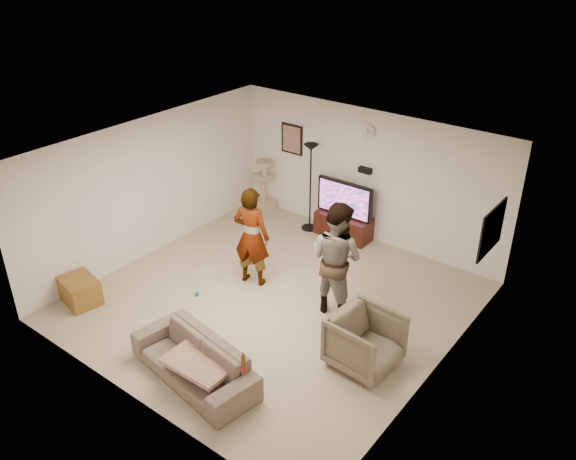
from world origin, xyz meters
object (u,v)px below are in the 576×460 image
Objects in this scene: tv_stand at (343,226)px; person_right at (336,258)px; beer_bottle at (244,364)px; floor_lamp at (310,188)px; cat_tree at (263,185)px; tv at (345,199)px; side_table at (80,291)px; person_left at (252,237)px; sofa at (194,361)px; armchair at (365,341)px.

tv_stand is 0.59× the size of person_right.
beer_bottle is at bearing 100.95° from person_right.
floor_lamp is 0.95× the size of person_right.
cat_tree is at bearing 175.38° from floor_lamp.
tv is 4.90m from side_table.
tv_stand is at bearing 0.40° from cat_tree.
cat_tree is (-1.96, -0.01, -0.23)m from tv.
floor_lamp is at bearing -94.62° from person_left.
person_left is 0.93× the size of person_right.
tv reaches higher than sofa.
tv_stand is 2.49m from person_right.
person_right is at bearing -46.18° from floor_lamp.
armchair is (1.04, -0.84, -0.52)m from person_right.
person_left is 2.91m from beer_bottle.
person_left is 2.51m from sofa.
person_left reaches higher than cat_tree.
floor_lamp is 2.74× the size of side_table.
person_right is at bearing 85.09° from sofa.
sofa reaches higher than tv_stand.
armchair is at bearing -52.77° from tv.
person_right is (1.89, -1.97, 0.05)m from floor_lamp.
person_right reaches higher than armchair.
beer_bottle is at bearing -63.69° from floor_lamp.
cat_tree is at bearing 59.24° from armchair.
beer_bottle is (2.18, -4.40, -0.18)m from floor_lamp.
tv_stand is 4.77m from beer_bottle.
floor_lamp is at bearing -170.75° from tv.
tv_stand is at bearing 64.26° from side_table.
cat_tree is at bearing -179.60° from tv.
tv is (0.00, 0.00, 0.57)m from tv_stand.
cat_tree reaches higher than side_table.
person_right reaches higher than tv_stand.
person_left reaches higher than armchair.
person_left is (0.36, -2.14, -0.01)m from floor_lamp.
armchair is (2.57, -0.67, -0.46)m from person_left.
tv is 2.40m from person_right.
tv_stand is at bearing 106.29° from sofa.
person_left is 2.84m from side_table.
cat_tree is (-1.26, 0.10, -0.31)m from floor_lamp.
armchair is at bearing 64.78° from beer_bottle.
person_right reaches higher than floor_lamp.
person_left is 0.89× the size of sofa.
cat_tree is at bearing -179.60° from tv_stand.
person_right is at bearing 34.89° from side_table.
tv is 0.63× the size of person_right.
tv is 0.72m from floor_lamp.
cat_tree is at bearing 88.03° from side_table.
person_right is at bearing 55.12° from armchair.
tv_stand is at bearing 41.29° from armchair.
person_right reaches higher than side_table.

